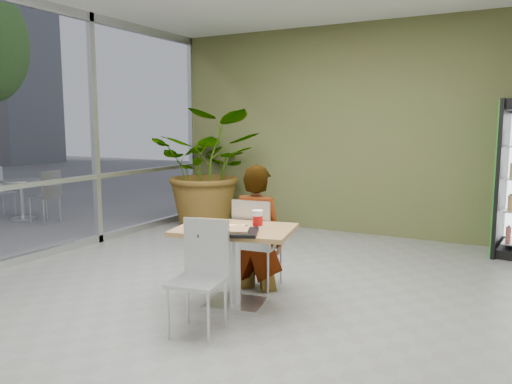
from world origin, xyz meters
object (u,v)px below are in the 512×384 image
(soda_cup, at_px, (258,220))
(chair_near, at_px, (202,266))
(potted_plant, at_px, (209,168))
(seated_woman, at_px, (257,241))
(cafeteria_tray, at_px, (229,232))
(chair_far, at_px, (255,237))
(dining_table, at_px, (235,250))

(soda_cup, bearing_deg, chair_near, -106.23)
(potted_plant, bearing_deg, chair_near, -57.50)
(seated_woman, relative_size, soda_cup, 9.36)
(soda_cup, relative_size, cafeteria_tray, 0.35)
(chair_near, xyz_separation_m, cafeteria_tray, (0.07, 0.33, 0.23))
(chair_far, bearing_deg, potted_plant, -52.42)
(chair_near, xyz_separation_m, soda_cup, (0.18, 0.63, 0.30))
(dining_table, relative_size, seated_woman, 0.74)
(soda_cup, xyz_separation_m, potted_plant, (-2.48, 2.97, 0.13))
(dining_table, distance_m, cafeteria_tray, 0.35)
(dining_table, height_order, soda_cup, soda_cup)
(chair_far, bearing_deg, seated_woman, -86.15)
(chair_far, bearing_deg, chair_near, 91.20)
(soda_cup, bearing_deg, seated_woman, 118.80)
(potted_plant, bearing_deg, cafeteria_tray, -54.23)
(dining_table, distance_m, potted_plant, 3.81)
(cafeteria_tray, bearing_deg, soda_cup, 68.82)
(cafeteria_tray, bearing_deg, seated_woman, 101.49)
(chair_near, bearing_deg, potted_plant, 113.09)
(chair_near, xyz_separation_m, potted_plant, (-2.30, 3.60, 0.43))
(potted_plant, bearing_deg, chair_far, -48.68)
(chair_far, relative_size, potted_plant, 0.48)
(seated_woman, distance_m, cafeteria_tray, 0.88)
(chair_near, relative_size, potted_plant, 0.47)
(chair_far, height_order, cafeteria_tray, chair_far)
(dining_table, distance_m, chair_near, 0.58)
(chair_far, relative_size, cafeteria_tray, 1.92)
(chair_near, height_order, seated_woman, seated_woman)
(seated_woman, height_order, cafeteria_tray, seated_woman)
(chair_near, bearing_deg, chair_far, 85.53)
(dining_table, bearing_deg, chair_far, 97.58)
(dining_table, xyz_separation_m, chair_far, (-0.07, 0.52, 0.01))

